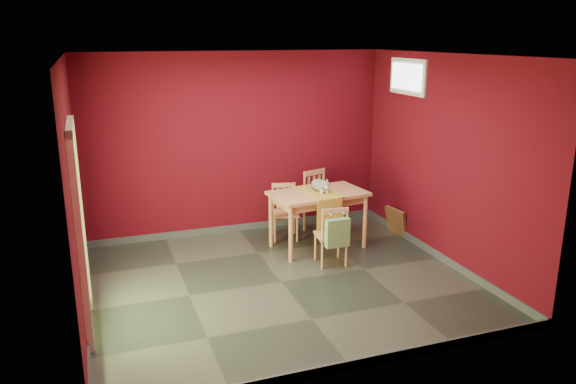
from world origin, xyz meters
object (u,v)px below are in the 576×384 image
object	(u,v)px
dining_table	(318,199)
picture_frame	(396,221)
chair_far_left	(285,211)
cat	(320,183)
chair_far_right	(320,201)
chair_near	(332,234)
tote_bag	(337,233)

from	to	relation	value
dining_table	picture_frame	xyz separation A→B (m)	(1.32, 0.09, -0.51)
chair_far_left	cat	world-z (taller)	cat
dining_table	chair_far_right	xyz separation A→B (m)	(0.29, 0.62, -0.23)
dining_table	chair_near	distance (m)	0.71
chair_far_left	picture_frame	xyz separation A→B (m)	(1.63, -0.45, -0.21)
chair_near	tote_bag	size ratio (longest dim) A/B	1.86
tote_bag	cat	size ratio (longest dim) A/B	0.99
cat	chair_far_right	bearing A→B (deg)	44.16
chair_near	cat	distance (m)	0.88
dining_table	tote_bag	world-z (taller)	dining_table
chair_far_left	chair_near	xyz separation A→B (m)	(0.24, -1.18, 0.00)
chair_near	chair_far_left	bearing A→B (deg)	101.45
cat	tote_bag	bearing A→B (deg)	-120.31
chair_far_right	picture_frame	xyz separation A→B (m)	(1.03, -0.53, -0.28)
chair_far_right	tote_bag	world-z (taller)	chair_far_right
chair_far_left	picture_frame	distance (m)	1.70
dining_table	cat	distance (m)	0.23
dining_table	chair_near	xyz separation A→B (m)	(-0.07, -0.64, -0.30)
dining_table	picture_frame	distance (m)	1.41
chair_near	cat	bearing A→B (deg)	80.57
cat	chair_far_left	bearing A→B (deg)	105.08
chair_near	dining_table	bearing A→B (deg)	83.76
chair_near	tote_bag	world-z (taller)	chair_near
dining_table	chair_near	size ratio (longest dim) A/B	1.70
chair_far_right	picture_frame	distance (m)	1.19
tote_bag	picture_frame	bearing A→B (deg)	33.56
chair_far_right	tote_bag	bearing A→B (deg)	-104.42
chair_far_left	tote_bag	size ratio (longest dim) A/B	1.85
chair_near	picture_frame	distance (m)	1.58
chair_far_right	dining_table	bearing A→B (deg)	-115.16
chair_far_right	chair_near	bearing A→B (deg)	-106.01
chair_far_left	cat	xyz separation A→B (m)	(0.36, -0.47, 0.51)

